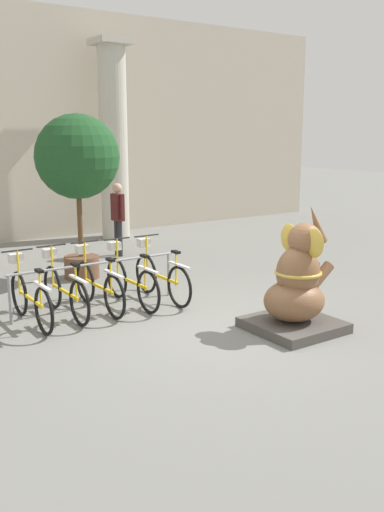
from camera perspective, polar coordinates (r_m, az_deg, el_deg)
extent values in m
plane|color=slate|center=(8.39, 3.04, -7.30)|extent=(60.00, 60.00, 0.00)
cube|color=#BCB29E|center=(15.63, -16.82, 12.45)|extent=(20.00, 0.20, 6.00)
cylinder|color=#BCB7A8|center=(15.52, -7.84, 11.00)|extent=(0.74, 0.74, 5.00)
cube|color=#BCB7A8|center=(15.69, -8.13, 20.46)|extent=(0.93, 0.93, 0.16)
cylinder|color=gray|center=(8.88, -17.73, -4.23)|extent=(0.05, 0.05, 0.75)
cylinder|color=gray|center=(9.98, -2.35, -1.85)|extent=(0.05, 0.05, 0.75)
cylinder|color=gray|center=(9.26, -9.67, -0.76)|extent=(2.87, 0.04, 0.04)
torus|color=black|center=(9.29, -16.89, -3.62)|extent=(0.05, 0.70, 0.70)
torus|color=black|center=(8.30, -14.59, -5.36)|extent=(0.05, 0.70, 0.70)
cube|color=yellow|center=(8.78, -15.83, -4.13)|extent=(0.04, 0.98, 0.04)
cube|color=silver|center=(8.20, -14.73, -2.93)|extent=(0.06, 0.59, 0.03)
cylinder|color=yellow|center=(8.31, -14.93, -3.40)|extent=(0.03, 0.03, 0.54)
cube|color=black|center=(8.24, -15.04, -1.44)|extent=(0.08, 0.18, 0.04)
cylinder|color=yellow|center=(9.16, -16.95, -1.59)|extent=(0.03, 0.03, 0.69)
cylinder|color=black|center=(9.09, -17.08, 0.53)|extent=(0.48, 0.03, 0.03)
cube|color=silver|center=(9.21, -17.22, -0.22)|extent=(0.20, 0.16, 0.14)
torus|color=black|center=(9.53, -13.77, -3.04)|extent=(0.05, 0.70, 0.70)
torus|color=black|center=(8.56, -11.18, -4.66)|extent=(0.05, 0.70, 0.70)
cube|color=yellow|center=(9.03, -12.56, -3.50)|extent=(0.04, 0.98, 0.04)
cube|color=silver|center=(8.46, -11.28, -2.29)|extent=(0.06, 0.59, 0.03)
cylinder|color=yellow|center=(8.57, -11.52, -2.75)|extent=(0.03, 0.03, 0.54)
cube|color=black|center=(8.50, -11.60, -0.85)|extent=(0.08, 0.18, 0.04)
cylinder|color=yellow|center=(9.41, -13.79, -1.06)|extent=(0.03, 0.03, 0.69)
cylinder|color=black|center=(9.34, -13.90, 1.01)|extent=(0.48, 0.03, 0.03)
cube|color=silver|center=(9.46, -14.07, 0.28)|extent=(0.20, 0.16, 0.14)
torus|color=black|center=(9.73, -10.64, -2.58)|extent=(0.05, 0.70, 0.70)
torus|color=black|center=(8.78, -7.76, -4.10)|extent=(0.05, 0.70, 0.70)
cube|color=yellow|center=(9.24, -9.29, -3.00)|extent=(0.04, 0.98, 0.04)
cube|color=silver|center=(8.69, -7.83, -1.78)|extent=(0.06, 0.59, 0.03)
cylinder|color=yellow|center=(8.80, -8.11, -2.24)|extent=(0.03, 0.03, 0.54)
cube|color=black|center=(8.73, -8.16, -0.38)|extent=(0.08, 0.18, 0.04)
cylinder|color=yellow|center=(9.61, -10.63, -0.63)|extent=(0.03, 0.03, 0.69)
cylinder|color=black|center=(9.54, -10.71, 1.40)|extent=(0.48, 0.03, 0.03)
cube|color=silver|center=(9.66, -10.92, 0.67)|extent=(0.20, 0.16, 0.14)
torus|color=black|center=(9.92, -7.52, -2.19)|extent=(0.05, 0.70, 0.70)
torus|color=black|center=(9.00, -4.38, -3.62)|extent=(0.05, 0.70, 0.70)
cube|color=yellow|center=(9.44, -6.04, -2.58)|extent=(0.04, 0.98, 0.04)
cube|color=silver|center=(8.90, -4.42, -1.36)|extent=(0.06, 0.59, 0.03)
cylinder|color=yellow|center=(9.01, -4.73, -1.81)|extent=(0.03, 0.03, 0.54)
cube|color=black|center=(8.94, -4.76, 0.00)|extent=(0.08, 0.18, 0.04)
cylinder|color=yellow|center=(9.80, -7.47, -0.27)|extent=(0.03, 0.03, 0.69)
cylinder|color=black|center=(9.74, -7.53, 1.72)|extent=(0.48, 0.03, 0.03)
cube|color=silver|center=(9.85, -7.77, 1.00)|extent=(0.20, 0.16, 0.14)
torus|color=black|center=(10.16, -4.62, -1.77)|extent=(0.05, 0.70, 0.70)
torus|color=black|center=(9.27, -1.27, -3.12)|extent=(0.05, 0.70, 0.70)
cube|color=yellow|center=(9.70, -3.03, -2.13)|extent=(0.04, 0.98, 0.04)
cube|color=silver|center=(9.18, -1.28, -0.91)|extent=(0.06, 0.59, 0.03)
cylinder|color=yellow|center=(9.28, -1.62, -1.36)|extent=(0.03, 0.03, 0.54)
cube|color=black|center=(9.22, -1.63, 0.40)|extent=(0.08, 0.18, 0.04)
cylinder|color=yellow|center=(10.05, -4.54, 0.10)|extent=(0.03, 0.03, 0.69)
cylinder|color=black|center=(9.98, -4.57, 2.05)|extent=(0.48, 0.03, 0.03)
cube|color=silver|center=(10.09, -4.84, 1.35)|extent=(0.20, 0.16, 0.14)
cube|color=#4C4742|center=(8.45, 10.08, -6.81)|extent=(1.20, 1.20, 0.14)
ellipsoid|color=brown|center=(8.34, 10.18, -4.40)|extent=(0.92, 0.82, 0.60)
ellipsoid|color=brown|center=(8.27, 10.55, -1.63)|extent=(0.65, 0.60, 0.76)
sphere|color=brown|center=(8.25, 11.21, 1.59)|extent=(0.49, 0.49, 0.49)
ellipsoid|color=gold|center=(8.37, 9.71, 1.81)|extent=(0.08, 0.35, 0.41)
ellipsoid|color=gold|center=(8.04, 12.13, 1.27)|extent=(0.08, 0.35, 0.41)
cone|color=brown|center=(8.37, 12.32, 3.15)|extent=(0.42, 0.17, 0.61)
cylinder|color=brown|center=(8.59, 11.31, -1.70)|extent=(0.48, 0.16, 0.43)
cylinder|color=brown|center=(8.41, 12.63, -2.06)|extent=(0.48, 0.16, 0.43)
torus|color=gold|center=(8.27, 10.55, -1.63)|extent=(0.68, 0.68, 0.05)
cylinder|color=#28282D|center=(13.38, -7.54, 1.83)|extent=(0.11, 0.11, 0.82)
cylinder|color=#28282D|center=(13.23, -7.20, 1.72)|extent=(0.11, 0.11, 0.82)
cube|color=#4C1919|center=(13.20, -7.45, 4.86)|extent=(0.20, 0.32, 0.62)
sphere|color=tan|center=(13.15, -7.51, 6.76)|extent=(0.22, 0.22, 0.22)
cylinder|color=#4C1919|center=(13.37, -7.85, 5.07)|extent=(0.07, 0.07, 0.56)
cylinder|color=#4C1919|center=(13.02, -7.06, 4.90)|extent=(0.07, 0.07, 0.56)
cylinder|color=brown|center=(11.42, -10.95, -1.08)|extent=(0.68, 0.68, 0.43)
cylinder|color=brown|center=(11.25, -11.13, 3.18)|extent=(0.10, 0.10, 1.29)
sphere|color=#1E4C23|center=(11.13, -11.41, 9.72)|extent=(1.60, 1.60, 1.60)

